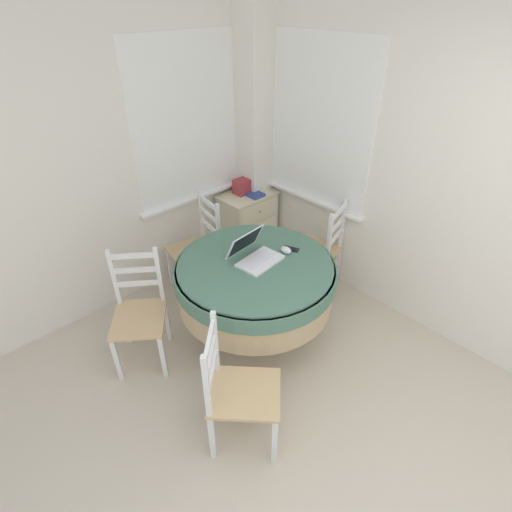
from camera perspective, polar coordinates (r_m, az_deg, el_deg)
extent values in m
cube|color=white|center=(3.37, -27.40, 9.31)|extent=(4.12, 0.06, 2.55)
cube|color=white|center=(3.75, -9.88, 18.36)|extent=(1.10, 0.01, 1.42)
cube|color=white|center=(3.98, -8.63, 8.26)|extent=(1.18, 0.07, 0.02)
cube|color=white|center=(3.17, 31.56, 6.60)|extent=(0.06, 4.77, 2.55)
cube|color=white|center=(3.71, 9.04, 18.27)|extent=(0.01, 1.10, 1.42)
cube|color=white|center=(3.94, 7.84, 8.08)|extent=(0.07, 1.18, 0.02)
cube|color=white|center=(4.12, -0.25, 17.14)|extent=(0.28, 0.28, 2.55)
cylinder|color=#4C3D2D|center=(3.47, -0.10, -11.05)|extent=(0.36, 0.36, 0.03)
cylinder|color=#4C3D2D|center=(3.22, -0.11, -6.46)|extent=(0.11, 0.11, 0.70)
cylinder|color=tan|center=(3.10, -0.11, -3.79)|extent=(1.21, 1.21, 0.32)
cylinder|color=#4C7560|center=(3.04, -0.11, -2.27)|extent=(1.23, 1.23, 0.12)
cylinder|color=#4C7560|center=(3.00, -0.11, -1.22)|extent=(1.18, 1.18, 0.02)
cube|color=white|center=(3.01, 0.60, -0.73)|extent=(0.36, 0.25, 0.02)
cube|color=silver|center=(3.01, 0.39, -0.46)|extent=(0.31, 0.16, 0.00)
cube|color=white|center=(3.03, -1.62, 2.04)|extent=(0.35, 0.13, 0.20)
cube|color=black|center=(3.03, -1.55, 2.04)|extent=(0.31, 0.11, 0.17)
ellipsoid|color=white|center=(3.11, 4.31, 0.86)|extent=(0.06, 0.10, 0.05)
cube|color=black|center=(3.17, 5.02, 1.02)|extent=(0.10, 0.14, 0.01)
cube|color=black|center=(3.16, 5.03, 1.11)|extent=(0.07, 0.10, 0.00)
cube|color=tan|center=(3.80, -8.94, 0.88)|extent=(0.49, 0.45, 0.02)
cube|color=white|center=(3.99, -12.15, -1.46)|extent=(0.04, 0.04, 0.41)
cube|color=white|center=(3.74, -10.17, -3.94)|extent=(0.04, 0.04, 0.41)
cube|color=white|center=(4.11, -7.29, 0.22)|extent=(0.04, 0.04, 0.41)
cube|color=white|center=(3.86, -5.05, -2.08)|extent=(0.04, 0.04, 0.41)
cube|color=white|center=(3.87, -7.78, 5.99)|extent=(0.04, 0.04, 0.49)
cube|color=white|center=(3.61, -5.42, 3.94)|extent=(0.04, 0.04, 0.49)
cube|color=white|center=(3.65, -6.83, 7.53)|extent=(0.08, 0.33, 0.04)
cube|color=white|center=(3.71, -6.70, 5.79)|extent=(0.08, 0.33, 0.04)
cube|color=white|center=(3.77, -6.57, 4.10)|extent=(0.08, 0.33, 0.04)
cube|color=tan|center=(3.81, 8.33, 1.05)|extent=(0.49, 0.52, 0.02)
cube|color=white|center=(4.12, 6.61, 0.36)|extent=(0.04, 0.04, 0.41)
cube|color=white|center=(3.87, 4.49, -1.98)|extent=(0.04, 0.04, 0.41)
cube|color=white|center=(4.01, 11.52, -1.20)|extent=(0.04, 0.04, 0.41)
cube|color=white|center=(3.75, 9.68, -3.72)|extent=(0.04, 0.04, 0.41)
cube|color=white|center=(3.76, 12.33, 4.63)|extent=(0.04, 0.04, 0.49)
cube|color=white|center=(3.49, 10.41, 2.37)|extent=(0.04, 0.04, 0.49)
cube|color=white|center=(3.54, 11.74, 6.12)|extent=(0.33, 0.11, 0.04)
cube|color=white|center=(3.60, 11.51, 4.34)|extent=(0.33, 0.11, 0.04)
cube|color=white|center=(3.66, 11.28, 2.63)|extent=(0.33, 0.11, 0.04)
cube|color=tan|center=(2.57, -1.61, -18.92)|extent=(0.58, 0.58, 0.02)
cube|color=white|center=(2.66, 2.68, -24.76)|extent=(0.05, 0.05, 0.41)
cube|color=white|center=(2.84, 2.80, -19.03)|extent=(0.05, 0.05, 0.41)
cube|color=white|center=(2.68, -6.31, -24.26)|extent=(0.05, 0.05, 0.41)
cube|color=white|center=(2.86, -5.28, -18.63)|extent=(0.05, 0.05, 0.41)
cube|color=white|center=(2.29, -7.07, -18.09)|extent=(0.05, 0.05, 0.49)
cube|color=white|center=(2.51, -5.84, -12.12)|extent=(0.05, 0.05, 0.49)
cube|color=white|center=(2.26, -6.72, -11.91)|extent=(0.26, 0.24, 0.04)
cube|color=white|center=(2.35, -6.51, -14.04)|extent=(0.26, 0.24, 0.04)
cube|color=white|center=(2.45, -6.31, -16.02)|extent=(0.26, 0.24, 0.04)
cube|color=tan|center=(3.14, -16.39, -8.59)|extent=(0.57, 0.58, 0.02)
cube|color=white|center=(3.19, -19.24, -13.83)|extent=(0.05, 0.05, 0.41)
cube|color=white|center=(3.12, -13.17, -13.79)|extent=(0.05, 0.05, 0.41)
cube|color=white|center=(3.45, -18.11, -9.17)|extent=(0.05, 0.05, 0.41)
cube|color=white|center=(3.39, -12.58, -9.02)|extent=(0.05, 0.05, 0.41)
cube|color=white|center=(3.16, -19.59, -2.93)|extent=(0.04, 0.04, 0.49)
cube|color=white|center=(3.10, -13.64, -2.65)|extent=(0.04, 0.04, 0.49)
cube|color=white|center=(3.02, -17.21, 0.00)|extent=(0.28, 0.22, 0.04)
cube|color=white|center=(3.09, -16.82, -1.93)|extent=(0.28, 0.22, 0.04)
cube|color=white|center=(3.17, -16.45, -3.78)|extent=(0.28, 0.22, 0.04)
cube|color=beige|center=(4.33, -1.20, 4.53)|extent=(0.56, 0.36, 0.69)
cube|color=beige|center=(4.16, -1.25, 8.76)|extent=(0.58, 0.39, 0.02)
cube|color=beige|center=(4.10, 0.53, 6.39)|extent=(0.49, 0.01, 0.19)
sphere|color=olive|center=(4.09, 0.61, 6.35)|extent=(0.02, 0.02, 0.02)
cube|color=beige|center=(4.21, 0.51, 3.63)|extent=(0.49, 0.01, 0.19)
sphere|color=olive|center=(4.20, 0.59, 3.58)|extent=(0.02, 0.02, 0.02)
cube|color=beige|center=(4.33, 0.50, 1.01)|extent=(0.49, 0.01, 0.19)
sphere|color=olive|center=(4.32, 0.57, 0.97)|extent=(0.02, 0.02, 0.02)
cube|color=#9E3338|center=(4.14, -1.95, 9.91)|extent=(0.17, 0.13, 0.15)
cube|color=#33478C|center=(4.15, -0.57, 8.97)|extent=(0.15, 0.26, 0.02)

